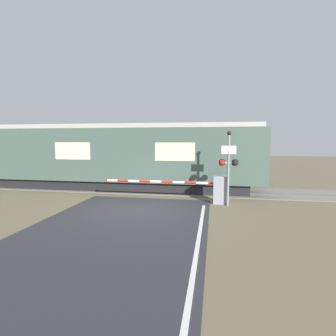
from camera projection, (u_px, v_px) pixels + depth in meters
name	position (u px, v px, depth m)	size (l,w,h in m)	color
ground_plane	(138.00, 209.00, 11.05)	(80.00, 80.00, 0.00)	#6B6047
track_bed	(160.00, 189.00, 15.31)	(36.00, 3.20, 0.13)	slate
train	(85.00, 156.00, 15.90)	(20.76, 2.90, 3.79)	black
crossing_barrier	(210.00, 188.00, 12.01)	(5.84, 0.44, 1.27)	gray
signal_post	(228.00, 163.00, 11.41)	(0.85, 0.26, 3.28)	gray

